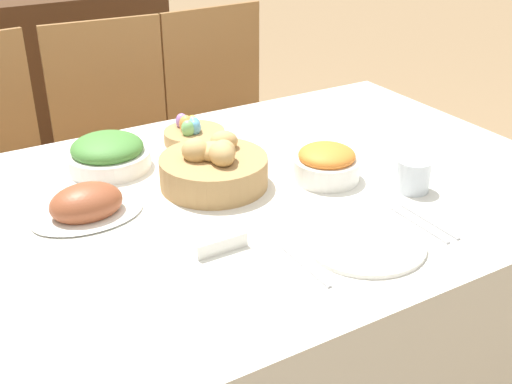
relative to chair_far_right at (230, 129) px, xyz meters
name	(u,v)px	position (x,y,z in m)	size (l,w,h in m)	color
dining_table	(247,315)	(-0.42, -0.87, -0.15)	(1.62, 1.07, 0.74)	silver
chair_far_right	(230,129)	(0.00, 0.00, 0.00)	(0.44, 0.44, 0.97)	olive
chair_far_center	(122,153)	(-0.44, 0.00, 0.00)	(0.45, 0.45, 0.97)	olive
sideboard	(38,98)	(-0.52, 0.92, -0.06)	(1.19, 0.44, 0.93)	#4C2D19
bread_basket	(214,167)	(-0.47, -0.80, 0.27)	(0.26, 0.26, 0.13)	#AD8451
egg_basket	(193,133)	(-0.40, -0.53, 0.25)	(0.17, 0.17, 0.08)	#AD8451
ham_platter	(87,205)	(-0.79, -0.79, 0.25)	(0.25, 0.18, 0.09)	white
carrot_bowl	(326,163)	(-0.22, -0.91, 0.27)	(0.17, 0.17, 0.09)	white
green_salad_bowl	(108,153)	(-0.66, -0.57, 0.26)	(0.22, 0.22, 0.09)	white
dinner_plate	(364,243)	(-0.33, -1.20, 0.23)	(0.25, 0.25, 0.01)	white
fork	(303,264)	(-0.48, -1.20, 0.23)	(0.01, 0.17, 0.00)	#B7B7BC
knife	(419,225)	(-0.18, -1.20, 0.23)	(0.01, 0.17, 0.00)	#B7B7BC
spoon	(429,221)	(-0.15, -1.20, 0.23)	(0.01, 0.17, 0.00)	#B7B7BC
drinking_cup	(413,175)	(-0.07, -1.06, 0.26)	(0.08, 0.08, 0.08)	silver
butter_dish	(215,239)	(-0.60, -1.05, 0.24)	(0.11, 0.07, 0.03)	white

